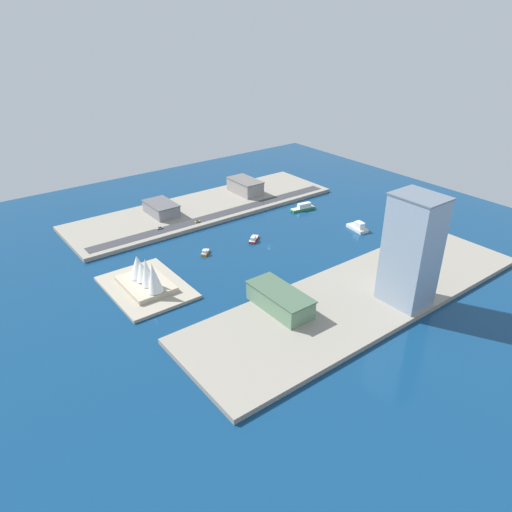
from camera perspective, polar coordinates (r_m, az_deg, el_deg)
The scene contains 18 objects.
ground_plane at distance 356.13m, azimuth 1.56°, elevation 1.25°, with size 440.00×440.00×0.00m, color navy.
quay_west at distance 298.82m, azimuth 12.61°, elevation -4.70°, with size 70.00×240.00×3.05m, color gray.
quay_east at distance 424.41m, azimuth -6.20°, elevation 5.78°, with size 70.00×240.00×3.05m, color gray.
peninsula_point at distance 309.22m, azimuth -13.02°, elevation -3.68°, with size 61.72×44.71×2.00m, color #A89E89.
road_strip at distance 404.66m, azimuth -4.40°, elevation 5.00°, with size 11.06×228.00×0.15m, color #38383D.
ferry_green_doubledeck at distance 422.68m, azimuth 5.66°, elevation 5.83°, with size 9.56×24.38×6.00m.
ferry_white_commuter at distance 389.64m, azimuth 12.11°, elevation 3.42°, with size 20.59×11.17×7.32m.
tugboat_red at distance 363.15m, azimuth -0.28°, elevation 2.07°, with size 12.04×13.55×4.25m.
water_taxi_orange at distance 345.21m, azimuth -6.09°, elevation 0.46°, with size 9.37×10.02×3.92m.
carpark_squat_concrete at distance 451.85m, azimuth -1.32°, elevation 8.38°, with size 34.98×19.91×12.76m.
tower_tall_glass at distance 282.34m, azimuth 18.15°, elevation 0.61°, with size 28.01×22.53×66.26m.
warehouse_low_gray at distance 410.55m, azimuth -11.29°, elevation 5.63°, with size 32.38×20.38×10.09m.
terminal_long_green at distance 275.03m, azimuth 2.88°, elevation -5.23°, with size 42.48×18.86×11.61m.
taxi_yellow_cab at distance 390.75m, azimuth -7.03°, elevation 4.15°, with size 2.11×4.25×1.52m.
sedan_silver at distance 383.08m, azimuth -11.48°, elevation 3.30°, with size 2.10×5.04×1.51m.
traffic_light_waterfront at distance 420.19m, azimuth 0.89°, elevation 6.57°, with size 0.36×0.36×6.50m.
opera_landmark at distance 304.43m, azimuth -13.16°, elevation -2.27°, with size 38.02×26.28×22.17m.
park_tree_cluster at distance 325.22m, azimuth 18.06°, elevation -1.03°, with size 9.16×22.76×10.56m.
Camera 1 is at (-248.40, 200.86, 157.43)m, focal length 33.37 mm.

